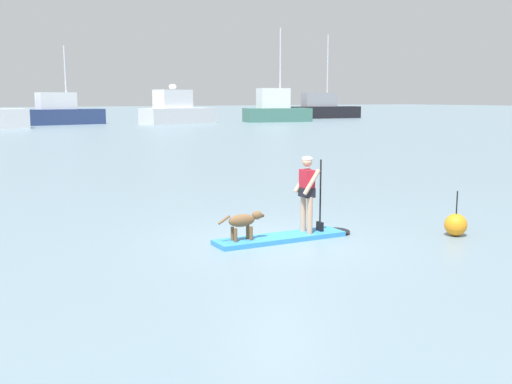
{
  "coord_description": "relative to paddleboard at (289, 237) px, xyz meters",
  "views": [
    {
      "loc": [
        -6.78,
        -10.4,
        2.98
      ],
      "look_at": [
        0.0,
        1.0,
        0.9
      ],
      "focal_mm": 42.2,
      "sensor_mm": 36.0,
      "label": 1
    }
  ],
  "objects": [
    {
      "name": "dog",
      "position": [
        -1.08,
        0.06,
        0.44
      ],
      "size": [
        1.05,
        0.25,
        0.58
      ],
      "color": "brown",
      "rests_on": "paddleboard"
    },
    {
      "name": "person_paddler",
      "position": [
        0.44,
        -0.02,
        1.01
      ],
      "size": [
        0.62,
        0.49,
        1.66
      ],
      "color": "tan",
      "rests_on": "paddleboard"
    },
    {
      "name": "moored_boat_center",
      "position": [
        21.31,
        55.29,
        1.42
      ],
      "size": [
        9.54,
        5.02,
        4.56
      ],
      "color": "silver",
      "rests_on": "ground_plane"
    },
    {
      "name": "marker_buoy",
      "position": [
        3.3,
        -1.59,
        0.2
      ],
      "size": [
        0.49,
        0.49,
        0.99
      ],
      "color": "orange",
      "rests_on": "ground_plane"
    },
    {
      "name": "moored_boat_outer",
      "position": [
        9.0,
        59.33,
        1.31
      ],
      "size": [
        9.4,
        3.84,
        8.73
      ],
      "color": "navy",
      "rests_on": "ground_plane"
    },
    {
      "name": "paddleboard",
      "position": [
        0.0,
        0.0,
        0.0
      ],
      "size": [
        3.22,
        0.83,
        0.1
      ],
      "color": "#338CD8",
      "rests_on": "ground_plane"
    },
    {
      "name": "moored_boat_far_starboard",
      "position": [
        47.03,
        61.26,
        1.37
      ],
      "size": [
        11.52,
        3.88,
        12.07
      ],
      "color": "black",
      "rests_on": "ground_plane"
    },
    {
      "name": "ground_plane",
      "position": [
        -0.22,
        0.01,
        -0.05
      ],
      "size": [
        400.0,
        400.0,
        0.0
      ],
      "primitive_type": "plane",
      "color": "slate"
    },
    {
      "name": "moored_boat_starboard",
      "position": [
        34.05,
        53.72,
        1.51
      ],
      "size": [
        8.76,
        4.92,
        11.54
      ],
      "color": "#3F7266",
      "rests_on": "ground_plane"
    }
  ]
}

